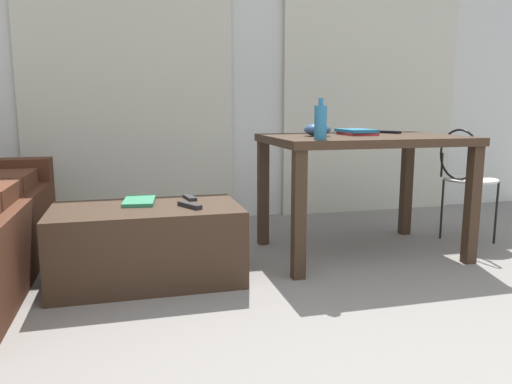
# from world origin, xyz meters

# --- Properties ---
(ground_plane) EXTENTS (7.74, 7.74, 0.00)m
(ground_plane) POSITION_xyz_m (0.00, 1.21, 0.00)
(ground_plane) COLOR gray
(wall_back) EXTENTS (5.60, 0.10, 2.54)m
(wall_back) POSITION_xyz_m (0.00, 3.22, 1.27)
(wall_back) COLOR silver
(wall_back) RESTS_ON ground
(curtains) EXTENTS (3.83, 0.03, 2.31)m
(curtains) POSITION_xyz_m (0.00, 3.14, 1.15)
(curtains) COLOR beige
(curtains) RESTS_ON ground
(coffee_table) EXTENTS (1.03, 0.59, 0.42)m
(coffee_table) POSITION_xyz_m (-1.02, 1.71, 0.21)
(coffee_table) COLOR #382619
(coffee_table) RESTS_ON ground
(craft_table) EXTENTS (1.23, 0.85, 0.78)m
(craft_table) POSITION_xyz_m (0.37, 1.89, 0.67)
(craft_table) COLOR #382619
(craft_table) RESTS_ON ground
(wire_chair) EXTENTS (0.37, 0.38, 0.82)m
(wire_chair) POSITION_xyz_m (1.20, 1.95, 0.52)
(wire_chair) COLOR silver
(wire_chair) RESTS_ON ground
(bottle_near) EXTENTS (0.07, 0.07, 0.23)m
(bottle_near) POSITION_xyz_m (-0.06, 1.57, 0.88)
(bottle_near) COLOR teal
(bottle_near) RESTS_ON craft_table
(bowl) EXTENTS (0.17, 0.17, 0.08)m
(bowl) POSITION_xyz_m (0.06, 1.91, 0.82)
(bowl) COLOR #2D4C7A
(bowl) RESTS_ON craft_table
(book_stack) EXTENTS (0.22, 0.28, 0.04)m
(book_stack) POSITION_xyz_m (0.37, 1.97, 0.80)
(book_stack) COLOR red
(book_stack) RESTS_ON craft_table
(tv_remote_on_table) EXTENTS (0.11, 0.16, 0.02)m
(tv_remote_on_table) POSITION_xyz_m (0.67, 2.08, 0.79)
(tv_remote_on_table) COLOR black
(tv_remote_on_table) RESTS_ON craft_table
(tv_remote_primary) EXTENTS (0.07, 0.16, 0.02)m
(tv_remote_primary) POSITION_xyz_m (-0.76, 1.87, 0.43)
(tv_remote_primary) COLOR #232326
(tv_remote_primary) RESTS_ON coffee_table
(tv_remote_secondary) EXTENTS (0.12, 0.18, 0.02)m
(tv_remote_secondary) POSITION_xyz_m (-0.79, 1.62, 0.43)
(tv_remote_secondary) COLOR #232326
(tv_remote_secondary) RESTS_ON coffee_table
(magazine) EXTENTS (0.20, 0.32, 0.02)m
(magazine) POSITION_xyz_m (-1.06, 1.84, 0.43)
(magazine) COLOR #2D7F56
(magazine) RESTS_ON coffee_table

